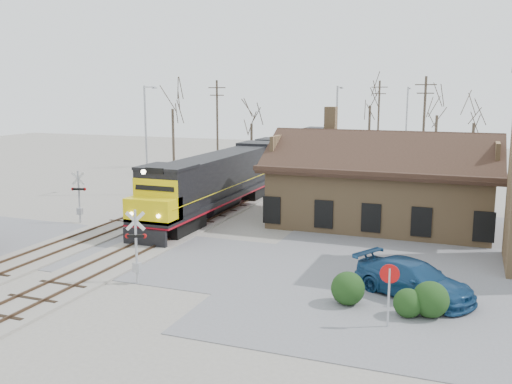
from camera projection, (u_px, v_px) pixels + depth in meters
ground at (134, 253)px, 32.27m from camera, size 140.00×140.00×0.00m
road at (134, 252)px, 32.27m from camera, size 60.00×9.00×0.03m
parking_lot at (473, 267)px, 29.64m from camera, size 22.00×26.00×0.03m
track_main at (236, 203)px, 46.05m from camera, size 3.40×90.00×0.24m
track_siding at (187, 199)px, 47.63m from camera, size 3.40×90.00×0.24m
depot at (382, 190)px, 38.68m from camera, size 15.20×9.31×7.90m
locomotive_lead at (214, 182)px, 41.79m from camera, size 3.05×20.46×4.54m
locomotive_trailing at (296, 153)px, 60.85m from camera, size 3.05×20.46×4.30m
crossbuck_near at (136, 249)px, 26.86m from camera, size 0.99×0.43×3.59m
crossbuck_far at (79, 198)px, 39.17m from camera, size 1.02×0.40×3.66m
do_not_enter_sign at (389, 284)px, 21.87m from camera, size 0.76×0.12×2.55m
parked_car at (414, 280)px, 25.24m from camera, size 5.99×4.68×1.62m
hedge_a at (348, 288)px, 24.39m from camera, size 1.45×1.45×1.45m
hedge_b at (408, 303)px, 23.06m from camera, size 1.20×1.20×1.20m
hedge_c at (430, 300)px, 23.05m from camera, size 1.49×1.49×1.49m
streetlight_a at (147, 134)px, 49.36m from camera, size 0.25×2.04×9.43m
streetlight_b at (337, 133)px, 51.33m from camera, size 0.25×2.04×9.42m
streetlight_c at (406, 126)px, 61.67m from camera, size 0.25×2.04×9.38m
utility_pole_a at (217, 125)px, 61.95m from camera, size 2.00×0.24×10.08m
utility_pole_b at (378, 120)px, 71.04m from camera, size 2.00×0.24×10.17m
utility_pole_c at (424, 128)px, 54.75m from camera, size 2.00×0.24×10.35m
tree_a at (172, 99)px, 66.81m from camera, size 4.56×4.56×11.17m
tree_b at (251, 117)px, 67.13m from camera, size 3.41×3.41×8.35m
tree_c at (370, 96)px, 72.12m from camera, size 4.73×4.73×11.59m
tree_d at (437, 107)px, 66.84m from camera, size 4.07×4.07×9.97m
tree_e at (474, 115)px, 62.30m from camera, size 3.65×3.65×8.93m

